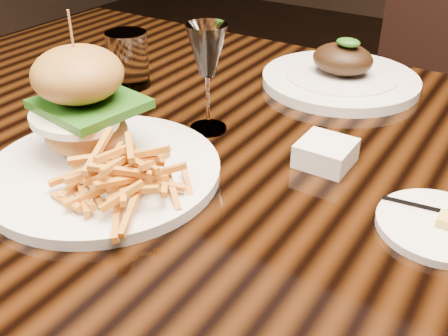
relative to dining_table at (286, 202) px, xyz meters
The scene contains 8 objects.
dining_table is the anchor object (origin of this frame).
burger_plate 0.29m from the dining_table, 138.40° to the right, with size 0.31×0.31×0.20m.
side_saucer 0.24m from the dining_table, 14.46° to the right, with size 0.14×0.14×0.02m.
ramekin 0.11m from the dining_table, 13.58° to the left, with size 0.07×0.07×0.03m, color white.
wine_glass 0.24m from the dining_table, behind, with size 0.06×0.06×0.16m.
water_tumbler 0.39m from the dining_table, 167.70° to the left, with size 0.07×0.07×0.10m, color white.
far_dish 0.30m from the dining_table, 98.16° to the left, with size 0.28×0.28×0.09m.
chair_far 0.90m from the dining_table, 88.10° to the left, with size 0.52×0.52×0.95m.
Camera 1 is at (0.26, -0.58, 1.12)m, focal length 42.00 mm.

